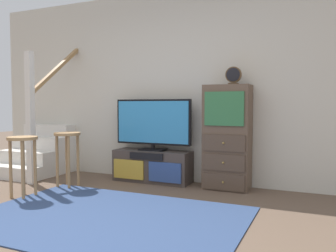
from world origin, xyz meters
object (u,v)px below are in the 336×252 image
at_px(television, 153,123).
at_px(bar_stool_near, 23,152).
at_px(bar_stool_far, 67,147).
at_px(side_cabinet, 227,137).
at_px(desk_clock, 233,76).
at_px(media_console, 152,166).

xyz_separation_m(television, bar_stool_near, (-1.02, -1.37, -0.30)).
height_order(television, bar_stool_far, television).
height_order(side_cabinet, desk_clock, desk_clock).
height_order(television, bar_stool_near, television).
bearing_deg(media_console, bar_stool_far, -140.20).
xyz_separation_m(side_cabinet, bar_stool_near, (-2.08, -1.36, -0.14)).
distance_m(desk_clock, bar_stool_far, 2.33).
distance_m(media_console, television, 0.60).
bearing_deg(side_cabinet, desk_clock, -11.11).
bearing_deg(bar_stool_near, media_console, 52.98).
xyz_separation_m(television, desk_clock, (1.14, -0.03, 0.62)).
height_order(television, side_cabinet, side_cabinet).
bearing_deg(media_console, desk_clock, -0.24).
distance_m(media_console, side_cabinet, 1.16).
relative_size(bar_stool_near, bar_stool_far, 0.99).
distance_m(bar_stool_near, bar_stool_far, 0.63).
bearing_deg(television, bar_stool_far, -139.29).
distance_m(side_cabinet, bar_stool_far, 2.09).
height_order(media_console, bar_stool_far, bar_stool_far).
relative_size(media_console, bar_stool_far, 1.54).
bearing_deg(bar_stool_near, bar_stool_far, 77.33).
bearing_deg(media_console, bar_stool_near, -127.02).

